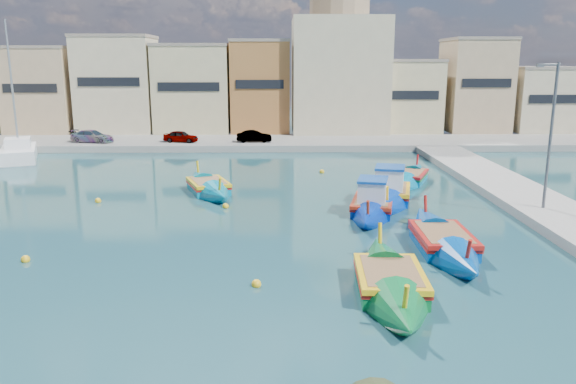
# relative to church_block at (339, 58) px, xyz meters

# --- Properties ---
(ground) EXTENTS (160.00, 160.00, 0.00)m
(ground) POSITION_rel_church_block_xyz_m (-10.00, -40.00, -8.41)
(ground) COLOR #174145
(ground) RESTS_ON ground
(north_quay) EXTENTS (80.00, 8.00, 0.60)m
(north_quay) POSITION_rel_church_block_xyz_m (-10.00, -8.00, -8.11)
(north_quay) COLOR gray
(north_quay) RESTS_ON ground
(north_townhouses) EXTENTS (83.20, 7.87, 10.19)m
(north_townhouses) POSITION_rel_church_block_xyz_m (-3.32, -0.64, -3.41)
(north_townhouses) COLOR #C0B285
(north_townhouses) RESTS_ON ground
(church_block) EXTENTS (10.00, 10.00, 19.10)m
(church_block) POSITION_rel_church_block_xyz_m (0.00, 0.00, 0.00)
(church_block) COLOR #C1B390
(church_block) RESTS_ON ground
(quay_street_lamp) EXTENTS (1.18, 0.16, 8.00)m
(quay_street_lamp) POSITION_rel_church_block_xyz_m (7.44, -34.00, -4.07)
(quay_street_lamp) COLOR #595B60
(quay_street_lamp) RESTS_ON ground
(parked_cars) EXTENTS (19.07, 2.31, 1.16)m
(parked_cars) POSITION_rel_church_block_xyz_m (-17.88, -9.50, -7.24)
(parked_cars) COLOR #4C1919
(parked_cars) RESTS_ON north_quay
(luzzu_turquoise_cabin) EXTENTS (4.22, 9.66, 3.03)m
(luzzu_turquoise_cabin) POSITION_rel_church_block_xyz_m (-1.34, -32.86, -8.04)
(luzzu_turquoise_cabin) COLOR #0029A2
(luzzu_turquoise_cabin) RESTS_ON ground
(luzzu_blue_cabin) EXTENTS (4.32, 9.50, 3.27)m
(luzzu_blue_cabin) POSITION_rel_church_block_xyz_m (0.06, -30.30, -8.01)
(luzzu_blue_cabin) COLOR #0034A9
(luzzu_blue_cabin) RESTS_ON ground
(luzzu_cyan_mid) EXTENTS (5.24, 8.65, 2.53)m
(luzzu_cyan_mid) POSITION_rel_church_block_xyz_m (2.41, -25.09, -8.14)
(luzzu_cyan_mid) COLOR #0078A4
(luzzu_cyan_mid) RESTS_ON ground
(luzzu_green) EXTENTS (4.85, 8.45, 2.59)m
(luzzu_green) POSITION_rel_church_block_xyz_m (-10.94, -27.90, -8.13)
(luzzu_green) COLOR #007C9E
(luzzu_green) RESTS_ON ground
(luzzu_blue_south) EXTENTS (2.38, 9.68, 2.78)m
(luzzu_blue_south) POSITION_rel_church_block_xyz_m (0.73, -39.12, -8.12)
(luzzu_blue_south) COLOR #004AA7
(luzzu_blue_south) RESTS_ON ground
(luzzu_cyan_south) EXTENTS (2.73, 9.05, 2.78)m
(luzzu_cyan_south) POSITION_rel_church_block_xyz_m (-2.50, -43.77, -8.11)
(luzzu_cyan_south) COLOR #0A7133
(luzzu_cyan_south) RESTS_ON ground
(yacht_north) EXTENTS (5.81, 9.52, 12.30)m
(yacht_north) POSITION_rel_church_block_xyz_m (-28.98, -13.92, -7.92)
(yacht_north) COLOR white
(yacht_north) RESTS_ON ground
(mooring_buoys) EXTENTS (23.51, 21.83, 0.36)m
(mooring_buoys) POSITION_rel_church_block_xyz_m (-8.01, -34.76, -8.33)
(mooring_buoys) COLOR yellow
(mooring_buoys) RESTS_ON ground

